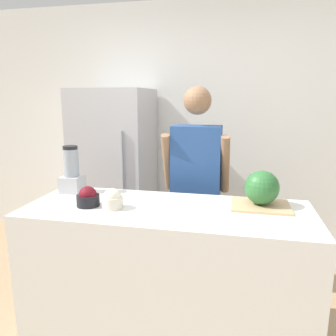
# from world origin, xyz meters

# --- Properties ---
(wall_back) EXTENTS (8.00, 0.06, 2.60)m
(wall_back) POSITION_xyz_m (0.00, 2.02, 1.30)
(wall_back) COLOR white
(wall_back) RESTS_ON ground_plane
(counter_island) EXTENTS (1.81, 0.69, 0.93)m
(counter_island) POSITION_xyz_m (0.00, 0.35, 0.46)
(counter_island) COLOR white
(counter_island) RESTS_ON ground_plane
(refrigerator) EXTENTS (0.74, 0.75, 1.70)m
(refrigerator) POSITION_xyz_m (-0.83, 1.61, 0.85)
(refrigerator) COLOR #B7B7BC
(refrigerator) RESTS_ON ground_plane
(person) EXTENTS (0.53, 0.27, 1.70)m
(person) POSITION_xyz_m (0.10, 1.02, 0.88)
(person) COLOR #4C608C
(person) RESTS_ON ground_plane
(cutting_board) EXTENTS (0.36, 0.30, 0.01)m
(cutting_board) POSITION_xyz_m (0.58, 0.49, 0.94)
(cutting_board) COLOR tan
(cutting_board) RESTS_ON counter_island
(watermelon) EXTENTS (0.22, 0.22, 0.22)m
(watermelon) POSITION_xyz_m (0.58, 0.51, 1.05)
(watermelon) COLOR #2D6B33
(watermelon) RESTS_ON cutting_board
(bowl_cherries) EXTENTS (0.15, 0.15, 0.13)m
(bowl_cherries) POSITION_xyz_m (-0.50, 0.28, 0.98)
(bowl_cherries) COLOR black
(bowl_cherries) RESTS_ON counter_island
(bowl_cream) EXTENTS (0.13, 0.13, 0.13)m
(bowl_cream) POSITION_xyz_m (-0.33, 0.27, 0.98)
(bowl_cream) COLOR beige
(bowl_cream) RESTS_ON counter_island
(blender) EXTENTS (0.15, 0.15, 0.34)m
(blender) POSITION_xyz_m (-0.76, 0.55, 1.07)
(blender) COLOR #B7B7BC
(blender) RESTS_ON counter_island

